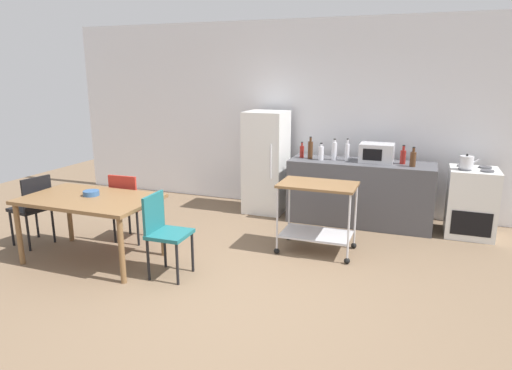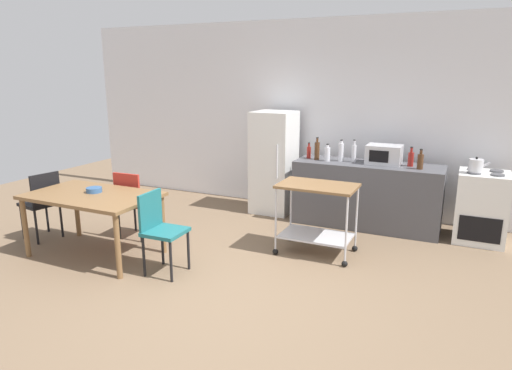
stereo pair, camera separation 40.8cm
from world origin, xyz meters
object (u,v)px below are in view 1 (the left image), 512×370
object	(u,v)px
refrigerator	(266,162)
kettle	(467,162)
bottle_soy_sauce	(302,151)
bottle_sesame_oil	(347,152)
chair_black	(33,205)
bottle_sparkling_water	(334,151)
bottle_olive_oil	(403,156)
kitchen_cart	(317,206)
bottle_hot_sauce	(321,153)
fruit_bowl	(91,193)
microwave	(377,153)
chair_teal	(164,229)
bottle_soda	(413,159)
bottle_wine	(310,150)
dining_table	(90,204)
chair_red	(129,203)
stove_oven	(471,202)

from	to	relation	value
refrigerator	kettle	xyz separation A→B (m)	(2.78, -0.18, 0.23)
bottle_soy_sauce	bottle_sesame_oil	distance (m)	0.66
kettle	chair_black	bearing A→B (deg)	-156.14
chair_black	bottle_sparkling_water	bearing A→B (deg)	135.58
bottle_sparkling_water	bottle_olive_oil	bearing A→B (deg)	2.43
kitchen_cart	bottle_olive_oil	distance (m)	1.63
bottle_hot_sauce	fruit_bowl	xyz separation A→B (m)	(-2.15, -2.27, -0.22)
fruit_bowl	microwave	bearing A→B (deg)	39.38
chair_teal	bottle_olive_oil	size ratio (longest dim) A/B	3.41
bottle_sparkling_water	bottle_soda	distance (m)	1.07
kitchen_cart	kettle	world-z (taller)	kettle
bottle_wine	bottle_olive_oil	bearing A→B (deg)	2.98
bottle_hot_sauce	chair_teal	bearing A→B (deg)	-115.03
kitchen_cart	bottle_hot_sauce	world-z (taller)	bottle_hot_sauce
bottle_soy_sauce	refrigerator	bearing A→B (deg)	172.72
kitchen_cart	kettle	bearing A→B (deg)	35.43
chair_teal	fruit_bowl	xyz separation A→B (m)	(-1.03, 0.14, 0.26)
kitchen_cart	fruit_bowl	distance (m)	2.63
bottle_hot_sauce	bottle_sesame_oil	size ratio (longest dim) A/B	0.78
bottle_sparkling_water	bottle_olive_oil	distance (m)	0.94
microwave	kettle	bearing A→B (deg)	-6.55
microwave	kettle	size ratio (longest dim) A/B	1.92
chair_teal	chair_black	xyz separation A→B (m)	(-1.98, 0.18, 0.00)
bottle_soy_sauce	bottle_wine	bearing A→B (deg)	-19.24
bottle_sparkling_water	bottle_sesame_oil	size ratio (longest dim) A/B	0.97
refrigerator	bottle_sparkling_water	bearing A→B (deg)	-5.14
dining_table	microwave	size ratio (longest dim) A/B	3.26
chair_black	chair_red	bearing A→B (deg)	127.54
refrigerator	bottle_soy_sauce	xyz separation A→B (m)	(0.58, -0.07, 0.22)
chair_red	microwave	bearing A→B (deg)	-150.38
microwave	refrigerator	bearing A→B (deg)	178.28
chair_black	fruit_bowl	world-z (taller)	chair_black
bottle_soy_sauce	bottle_soda	bearing A→B (deg)	-4.61
bottle_sparkling_water	fruit_bowl	distance (m)	3.31
chair_red	chair_black	world-z (taller)	same
refrigerator	bottle_olive_oil	distance (m)	2.01
chair_red	stove_oven	world-z (taller)	stove_oven
bottle_wine	kettle	bearing A→B (deg)	-1.60
kitchen_cart	fruit_bowl	bearing A→B (deg)	-155.71
bottle_hot_sauce	kettle	distance (m)	1.90
bottle_sparkling_water	bottle_sesame_oil	xyz separation A→B (m)	(0.18, 0.01, -0.00)
chair_red	refrigerator	xyz separation A→B (m)	(1.19, 1.87, 0.26)
refrigerator	bottle_olive_oil	world-z (taller)	refrigerator
kitchen_cart	bottle_wine	xyz separation A→B (m)	(-0.40, 1.24, 0.46)
kitchen_cart	bottle_wine	bearing A→B (deg)	108.09
chair_black	bottle_soy_sauce	bearing A→B (deg)	140.21
stove_oven	microwave	xyz separation A→B (m)	(-1.26, 0.03, 0.58)
chair_black	bottle_hot_sauce	distance (m)	3.85
stove_oven	kitchen_cart	world-z (taller)	stove_oven
dining_table	bottle_soy_sauce	world-z (taller)	bottle_soy_sauce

